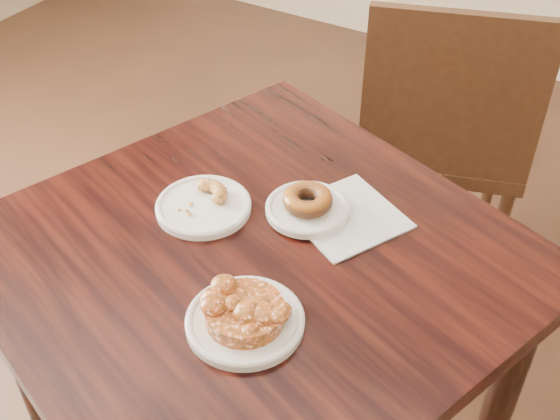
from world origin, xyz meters
The scene contains 9 objects.
cafe_table centered at (-0.03, 0.21, 0.38)m, with size 0.81×0.81×0.75m, color black.
chair_far centered at (-0.01, 1.15, 0.45)m, with size 0.47×0.47×0.90m, color black, non-canonical shape.
napkin centered at (0.06, 0.37, 0.75)m, with size 0.18×0.18×0.00m, color silver.
plate_donut centered at (0.00, 0.34, 0.76)m, with size 0.15×0.15×0.01m, color white.
plate_cruller centered at (-0.17, 0.26, 0.76)m, with size 0.17×0.17×0.01m, color white.
plate_fritter centered at (0.04, 0.07, 0.76)m, with size 0.18×0.18×0.01m, color silver.
glazed_donut centered at (0.00, 0.34, 0.78)m, with size 0.09×0.09×0.03m, color brown.
apple_fritter centered at (0.04, 0.07, 0.78)m, with size 0.16×0.16×0.04m, color #4B2608, non-canonical shape.
cruller_fragment centered at (-0.17, 0.26, 0.77)m, with size 0.09×0.09×0.02m, color brown, non-canonical shape.
Camera 1 is at (0.44, -0.50, 1.55)m, focal length 45.00 mm.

